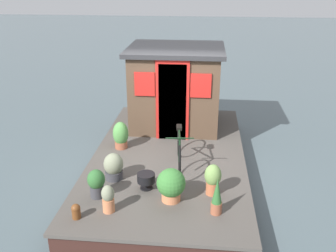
{
  "coord_description": "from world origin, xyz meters",
  "views": [
    {
      "loc": [
        -6.91,
        -0.67,
        3.87
      ],
      "look_at": [
        -0.2,
        0.0,
        1.1
      ],
      "focal_mm": 40.22,
      "sensor_mm": 36.0,
      "label": 1
    }
  ],
  "objects_px": {
    "potted_plant_mint": "(114,167)",
    "potted_plant_ivy": "(96,183)",
    "potted_plant_lavender": "(171,185)",
    "potted_plant_thyme": "(121,135)",
    "potted_plant_geranium": "(213,179)",
    "mooring_bollard": "(76,211)",
    "bicycle": "(179,149)",
    "potted_plant_fern": "(108,198)",
    "houseboat_cabin": "(176,87)",
    "potted_plant_sage": "(217,197)",
    "charcoal_grill": "(146,178)"
  },
  "relations": [
    {
      "from": "potted_plant_fern",
      "to": "potted_plant_sage",
      "type": "bearing_deg",
      "value": -86.07
    },
    {
      "from": "potted_plant_geranium",
      "to": "potted_plant_thyme",
      "type": "height_order",
      "value": "potted_plant_thyme"
    },
    {
      "from": "potted_plant_geranium",
      "to": "potted_plant_mint",
      "type": "bearing_deg",
      "value": 79.23
    },
    {
      "from": "potted_plant_geranium",
      "to": "mooring_bollard",
      "type": "distance_m",
      "value": 2.25
    },
    {
      "from": "potted_plant_sage",
      "to": "charcoal_grill",
      "type": "height_order",
      "value": "potted_plant_sage"
    },
    {
      "from": "bicycle",
      "to": "potted_plant_mint",
      "type": "height_order",
      "value": "bicycle"
    },
    {
      "from": "potted_plant_fern",
      "to": "potted_plant_thyme",
      "type": "xyz_separation_m",
      "value": [
        2.28,
        0.3,
        0.05
      ]
    },
    {
      "from": "potted_plant_lavender",
      "to": "potted_plant_ivy",
      "type": "xyz_separation_m",
      "value": [
        -0.02,
        1.23,
        -0.03
      ]
    },
    {
      "from": "potted_plant_ivy",
      "to": "mooring_bollard",
      "type": "bearing_deg",
      "value": 165.92
    },
    {
      "from": "potted_plant_thyme",
      "to": "potted_plant_sage",
      "type": "xyz_separation_m",
      "value": [
        -2.16,
        -1.96,
        0.0
      ]
    },
    {
      "from": "potted_plant_geranium",
      "to": "bicycle",
      "type": "bearing_deg",
      "value": 33.83
    },
    {
      "from": "houseboat_cabin",
      "to": "potted_plant_thyme",
      "type": "distance_m",
      "value": 1.9
    },
    {
      "from": "potted_plant_mint",
      "to": "potted_plant_geranium",
      "type": "xyz_separation_m",
      "value": [
        -0.33,
        -1.76,
        0.05
      ]
    },
    {
      "from": "potted_plant_mint",
      "to": "potted_plant_thyme",
      "type": "bearing_deg",
      "value": 6.57
    },
    {
      "from": "houseboat_cabin",
      "to": "potted_plant_ivy",
      "type": "bearing_deg",
      "value": 162.82
    },
    {
      "from": "charcoal_grill",
      "to": "mooring_bollard",
      "type": "xyz_separation_m",
      "value": [
        -0.94,
        0.93,
        -0.07
      ]
    },
    {
      "from": "potted_plant_thyme",
      "to": "charcoal_grill",
      "type": "relative_size",
      "value": 1.9
    },
    {
      "from": "houseboat_cabin",
      "to": "potted_plant_sage",
      "type": "distance_m",
      "value": 3.79
    },
    {
      "from": "bicycle",
      "to": "mooring_bollard",
      "type": "height_order",
      "value": "bicycle"
    },
    {
      "from": "charcoal_grill",
      "to": "potted_plant_thyme",
      "type": "bearing_deg",
      "value": 26.54
    },
    {
      "from": "houseboat_cabin",
      "to": "potted_plant_mint",
      "type": "distance_m",
      "value": 2.95
    },
    {
      "from": "potted_plant_lavender",
      "to": "potted_plant_fern",
      "type": "relative_size",
      "value": 1.23
    },
    {
      "from": "potted_plant_ivy",
      "to": "potted_plant_lavender",
      "type": "bearing_deg",
      "value": -89.22
    },
    {
      "from": "bicycle",
      "to": "potted_plant_ivy",
      "type": "distance_m",
      "value": 1.76
    },
    {
      "from": "potted_plant_geranium",
      "to": "charcoal_grill",
      "type": "distance_m",
      "value": 1.14
    },
    {
      "from": "bicycle",
      "to": "potted_plant_sage",
      "type": "bearing_deg",
      "value": -155.31
    },
    {
      "from": "mooring_bollard",
      "to": "potted_plant_geranium",
      "type": "bearing_deg",
      "value": -66.63
    },
    {
      "from": "potted_plant_ivy",
      "to": "potted_plant_fern",
      "type": "bearing_deg",
      "value": -142.96
    },
    {
      "from": "bicycle",
      "to": "potted_plant_mint",
      "type": "xyz_separation_m",
      "value": [
        -0.61,
        1.13,
        -0.12
      ]
    },
    {
      "from": "potted_plant_geranium",
      "to": "potted_plant_thyme",
      "type": "xyz_separation_m",
      "value": [
        1.61,
        1.91,
        -0.0
      ]
    },
    {
      "from": "potted_plant_mint",
      "to": "potted_plant_ivy",
      "type": "distance_m",
      "value": 0.63
    },
    {
      "from": "charcoal_grill",
      "to": "mooring_bollard",
      "type": "distance_m",
      "value": 1.32
    },
    {
      "from": "potted_plant_ivy",
      "to": "potted_plant_thyme",
      "type": "bearing_deg",
      "value": 0.17
    },
    {
      "from": "potted_plant_geranium",
      "to": "mooring_bollard",
      "type": "xyz_separation_m",
      "value": [
        -0.89,
        2.06,
        -0.16
      ]
    },
    {
      "from": "houseboat_cabin",
      "to": "potted_plant_geranium",
      "type": "distance_m",
      "value": 3.25
    },
    {
      "from": "potted_plant_lavender",
      "to": "potted_plant_thyme",
      "type": "height_order",
      "value": "potted_plant_thyme"
    },
    {
      "from": "charcoal_grill",
      "to": "potted_plant_ivy",
      "type": "bearing_deg",
      "value": 113.35
    },
    {
      "from": "bicycle",
      "to": "potted_plant_fern",
      "type": "bearing_deg",
      "value": 148.61
    },
    {
      "from": "potted_plant_mint",
      "to": "mooring_bollard",
      "type": "relative_size",
      "value": 2.03
    },
    {
      "from": "potted_plant_lavender",
      "to": "charcoal_grill",
      "type": "relative_size",
      "value": 1.82
    },
    {
      "from": "potted_plant_geranium",
      "to": "mooring_bollard",
      "type": "height_order",
      "value": "potted_plant_geranium"
    },
    {
      "from": "potted_plant_lavender",
      "to": "mooring_bollard",
      "type": "distance_m",
      "value": 1.53
    },
    {
      "from": "charcoal_grill",
      "to": "potted_plant_sage",
      "type": "bearing_deg",
      "value": -117.07
    },
    {
      "from": "potted_plant_sage",
      "to": "potted_plant_geranium",
      "type": "bearing_deg",
      "value": 5.76
    },
    {
      "from": "potted_plant_lavender",
      "to": "potted_plant_thyme",
      "type": "relative_size",
      "value": 0.96
    },
    {
      "from": "bicycle",
      "to": "potted_plant_sage",
      "type": "distance_m",
      "value": 1.64
    },
    {
      "from": "houseboat_cabin",
      "to": "bicycle",
      "type": "bearing_deg",
      "value": -173.53
    },
    {
      "from": "bicycle",
      "to": "potted_plant_mint",
      "type": "relative_size",
      "value": 3.23
    },
    {
      "from": "potted_plant_fern",
      "to": "potted_plant_sage",
      "type": "xyz_separation_m",
      "value": [
        0.11,
        -1.67,
        0.06
      ]
    },
    {
      "from": "potted_plant_geranium",
      "to": "potted_plant_ivy",
      "type": "relative_size",
      "value": 1.1
    }
  ]
}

